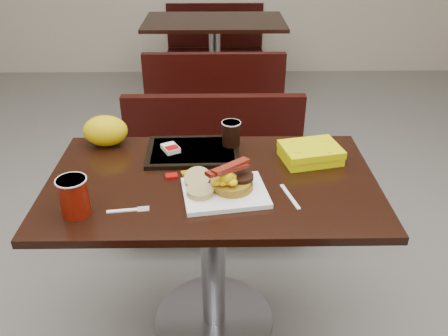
{
  "coord_description": "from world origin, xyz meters",
  "views": [
    {
      "loc": [
        0.02,
        -1.44,
        1.63
      ],
      "look_at": [
        0.04,
        -0.04,
        0.82
      ],
      "focal_mm": 37.06,
      "sensor_mm": 36.0,
      "label": 1
    }
  ],
  "objects_px": {
    "paper_bag": "(105,131)",
    "bench_near_n": "(214,173)",
    "bench_far_s": "(215,93)",
    "knife": "(290,196)",
    "coffee_cup_near": "(74,197)",
    "table_far": "(215,63)",
    "fork": "(122,211)",
    "pancake_stack": "(232,184)",
    "hashbrown_sleeve_left": "(171,148)",
    "coffee_cup_far": "(231,134)",
    "platter": "(225,193)",
    "clamshell": "(310,153)",
    "bench_far_n": "(215,44)",
    "tray": "(193,152)",
    "table_near": "(213,258)"
  },
  "relations": [
    {
      "from": "table_near",
      "to": "coffee_cup_near",
      "type": "height_order",
      "value": "coffee_cup_near"
    },
    {
      "from": "tray",
      "to": "bench_near_n",
      "type": "bearing_deg",
      "value": 79.7
    },
    {
      "from": "pancake_stack",
      "to": "fork",
      "type": "xyz_separation_m",
      "value": [
        -0.37,
        -0.11,
        -0.03
      ]
    },
    {
      "from": "bench_near_n",
      "to": "fork",
      "type": "height_order",
      "value": "fork"
    },
    {
      "from": "coffee_cup_far",
      "to": "pancake_stack",
      "type": "bearing_deg",
      "value": -90.73
    },
    {
      "from": "bench_far_s",
      "to": "bench_far_n",
      "type": "distance_m",
      "value": 1.4
    },
    {
      "from": "pancake_stack",
      "to": "clamshell",
      "type": "height_order",
      "value": "clamshell"
    },
    {
      "from": "bench_near_n",
      "to": "coffee_cup_far",
      "type": "xyz_separation_m",
      "value": [
        0.08,
        -0.46,
        0.46
      ]
    },
    {
      "from": "coffee_cup_far",
      "to": "paper_bag",
      "type": "xyz_separation_m",
      "value": [
        -0.52,
        0.04,
        -0.0
      ]
    },
    {
      "from": "table_near",
      "to": "tray",
      "type": "xyz_separation_m",
      "value": [
        -0.08,
        0.2,
        0.38
      ]
    },
    {
      "from": "table_near",
      "to": "pancake_stack",
      "type": "xyz_separation_m",
      "value": [
        0.07,
        -0.09,
        0.41
      ]
    },
    {
      "from": "tray",
      "to": "table_near",
      "type": "bearing_deg",
      "value": -70.21
    },
    {
      "from": "pancake_stack",
      "to": "coffee_cup_far",
      "type": "height_order",
      "value": "coffee_cup_far"
    },
    {
      "from": "platter",
      "to": "knife",
      "type": "height_order",
      "value": "platter"
    },
    {
      "from": "fork",
      "to": "coffee_cup_far",
      "type": "height_order",
      "value": "coffee_cup_far"
    },
    {
      "from": "table_far",
      "to": "bench_far_s",
      "type": "relative_size",
      "value": 1.2
    },
    {
      "from": "pancake_stack",
      "to": "knife",
      "type": "height_order",
      "value": "pancake_stack"
    },
    {
      "from": "coffee_cup_far",
      "to": "clamshell",
      "type": "xyz_separation_m",
      "value": [
        0.31,
        -0.1,
        -0.04
      ]
    },
    {
      "from": "coffee_cup_far",
      "to": "knife",
      "type": "bearing_deg",
      "value": -61.98
    },
    {
      "from": "coffee_cup_near",
      "to": "paper_bag",
      "type": "distance_m",
      "value": 0.49
    },
    {
      "from": "paper_bag",
      "to": "bench_near_n",
      "type": "bearing_deg",
      "value": 43.5
    },
    {
      "from": "table_near",
      "to": "fork",
      "type": "height_order",
      "value": "fork"
    },
    {
      "from": "bench_far_s",
      "to": "table_far",
      "type": "bearing_deg",
      "value": 90.0
    },
    {
      "from": "pancake_stack",
      "to": "coffee_cup_near",
      "type": "xyz_separation_m",
      "value": [
        -0.51,
        -0.12,
        0.03
      ]
    },
    {
      "from": "bench_far_n",
      "to": "pancake_stack",
      "type": "relative_size",
      "value": 6.93
    },
    {
      "from": "bench_far_s",
      "to": "knife",
      "type": "height_order",
      "value": "knife"
    },
    {
      "from": "bench_far_n",
      "to": "paper_bag",
      "type": "bearing_deg",
      "value": -98.29
    },
    {
      "from": "table_far",
      "to": "coffee_cup_near",
      "type": "relative_size",
      "value": 9.27
    },
    {
      "from": "bench_far_n",
      "to": "pancake_stack",
      "type": "xyz_separation_m",
      "value": [
        0.07,
        -3.39,
        0.42
      ]
    },
    {
      "from": "coffee_cup_near",
      "to": "clamshell",
      "type": "distance_m",
      "value": 0.89
    },
    {
      "from": "platter",
      "to": "paper_bag",
      "type": "relative_size",
      "value": 1.56
    },
    {
      "from": "fork",
      "to": "coffee_cup_far",
      "type": "xyz_separation_m",
      "value": [
        0.37,
        0.44,
        0.07
      ]
    },
    {
      "from": "table_far",
      "to": "fork",
      "type": "height_order",
      "value": "fork"
    },
    {
      "from": "table_near",
      "to": "coffee_cup_near",
      "type": "relative_size",
      "value": 9.27
    },
    {
      "from": "bench_near_n",
      "to": "fork",
      "type": "bearing_deg",
      "value": -108.11
    },
    {
      "from": "platter",
      "to": "coffee_cup_far",
      "type": "bearing_deg",
      "value": 75.98
    },
    {
      "from": "knife",
      "to": "hashbrown_sleeve_left",
      "type": "xyz_separation_m",
      "value": [
        -0.44,
        0.31,
        0.03
      ]
    },
    {
      "from": "table_far",
      "to": "bench_far_n",
      "type": "height_order",
      "value": "table_far"
    },
    {
      "from": "table_far",
      "to": "clamshell",
      "type": "height_order",
      "value": "clamshell"
    },
    {
      "from": "bench_far_s",
      "to": "knife",
      "type": "distance_m",
      "value": 2.08
    },
    {
      "from": "platter",
      "to": "pancake_stack",
      "type": "relative_size",
      "value": 1.97
    },
    {
      "from": "bench_near_n",
      "to": "pancake_stack",
      "type": "distance_m",
      "value": 0.89
    },
    {
      "from": "bench_near_n",
      "to": "hashbrown_sleeve_left",
      "type": "height_order",
      "value": "hashbrown_sleeve_left"
    },
    {
      "from": "bench_near_n",
      "to": "coffee_cup_near",
      "type": "xyz_separation_m",
      "value": [
        -0.44,
        -0.91,
        0.45
      ]
    },
    {
      "from": "table_far",
      "to": "bench_far_s",
      "type": "xyz_separation_m",
      "value": [
        0.0,
        -0.7,
        -0.02
      ]
    },
    {
      "from": "platter",
      "to": "pancake_stack",
      "type": "bearing_deg",
      "value": 28.6
    },
    {
      "from": "hashbrown_sleeve_left",
      "to": "clamshell",
      "type": "bearing_deg",
      "value": -33.66
    },
    {
      "from": "pancake_stack",
      "to": "hashbrown_sleeve_left",
      "type": "height_order",
      "value": "pancake_stack"
    },
    {
      "from": "platter",
      "to": "knife",
      "type": "distance_m",
      "value": 0.22
    },
    {
      "from": "bench_far_n",
      "to": "paper_bag",
      "type": "relative_size",
      "value": 5.48
    }
  ]
}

